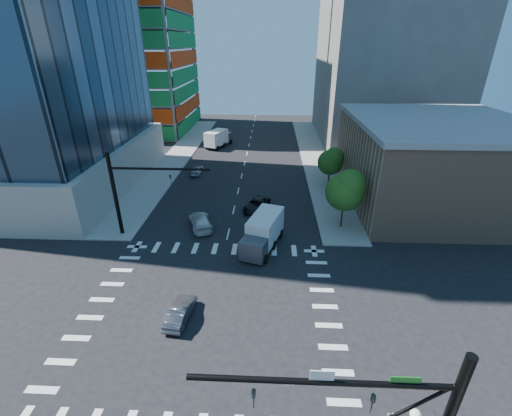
{
  "coord_description": "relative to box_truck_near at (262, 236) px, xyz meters",
  "views": [
    {
      "loc": [
        4.47,
        -20.11,
        18.81
      ],
      "look_at": [
        3.22,
        8.0,
        5.16
      ],
      "focal_mm": 24.0,
      "sensor_mm": 36.0,
      "label": 1
    }
  ],
  "objects": [
    {
      "name": "sidewalk_ne",
      "position": [
        8.74,
        30.66,
        -1.37
      ],
      "size": [
        5.0,
        60.0,
        0.15
      ],
      "primitive_type": "cube",
      "color": "gray",
      "rests_on": "ground"
    },
    {
      "name": "car_sb_cross",
      "position": [
        -5.83,
        -10.11,
        -0.8
      ],
      "size": [
        1.8,
        4.09,
        1.3
      ],
      "primitive_type": "imported",
      "rotation": [
        0.0,
        0.0,
        3.03
      ],
      "color": "#4F4E53",
      "rests_on": "ground"
    },
    {
      "name": "box_truck_near",
      "position": [
        0.0,
        0.0,
        0.0
      ],
      "size": [
        4.44,
        6.76,
        3.28
      ],
      "rotation": [
        0.0,
        0.0,
        -0.31
      ],
      "color": "black",
      "rests_on": "ground"
    },
    {
      "name": "road_markings",
      "position": [
        -3.76,
        -9.34,
        -1.44
      ],
      "size": [
        20.0,
        20.0,
        0.01
      ],
      "primitive_type": "cube",
      "color": "silver",
      "rests_on": "ground"
    },
    {
      "name": "construction_building",
      "position": [
        -31.17,
        52.58,
        23.16
      ],
      "size": [
        25.16,
        34.5,
        70.6
      ],
      "color": "gray",
      "rests_on": "ground"
    },
    {
      "name": "car_sb_near",
      "position": [
        -7.03,
        4.07,
        -0.7
      ],
      "size": [
        3.73,
        5.55,
        1.49
      ],
      "primitive_type": "imported",
      "rotation": [
        0.0,
        0.0,
        3.49
      ],
      "color": "silver",
      "rests_on": "ground"
    },
    {
      "name": "box_truck_far",
      "position": [
        -9.59,
        37.26,
        0.02
      ],
      "size": [
        4.97,
        6.9,
        3.33
      ],
      "rotation": [
        0.0,
        0.0,
        2.74
      ],
      "color": "black",
      "rests_on": "ground"
    },
    {
      "name": "signal_mast_nw",
      "position": [
        -13.76,
        2.16,
        4.04
      ],
      "size": [
        10.2,
        0.4,
        9.0
      ],
      "color": "black",
      "rests_on": "sidewalk_nw"
    },
    {
      "name": "bg_building_ne",
      "position": [
        23.24,
        45.66,
        12.55
      ],
      "size": [
        24.0,
        30.0,
        28.0
      ],
      "primitive_type": "cube",
      "color": "#68615D",
      "rests_on": "ground"
    },
    {
      "name": "tree_north",
      "position": [
        9.17,
        16.56,
        2.54
      ],
      "size": [
        3.54,
        3.52,
        5.78
      ],
      "color": "#382316",
      "rests_on": "sidewalk_ne"
    },
    {
      "name": "sidewalk_nw",
      "position": [
        -16.26,
        30.66,
        -1.37
      ],
      "size": [
        5.0,
        60.0,
        0.15
      ],
      "primitive_type": "cube",
      "color": "gray",
      "rests_on": "ground"
    },
    {
      "name": "car_sb_mid",
      "position": [
        -10.85,
        21.27,
        -0.79
      ],
      "size": [
        1.6,
        3.88,
        1.32
      ],
      "primitive_type": "imported",
      "rotation": [
        0.0,
        0.0,
        3.13
      ],
      "color": "#B2B6BA",
      "rests_on": "ground"
    },
    {
      "name": "car_nb_far",
      "position": [
        -0.91,
        8.85,
        -0.78
      ],
      "size": [
        3.69,
        5.26,
        1.33
      ],
      "primitive_type": "imported",
      "rotation": [
        0.0,
        0.0,
        -0.34
      ],
      "color": "black",
      "rests_on": "ground"
    },
    {
      "name": "commercial_building",
      "position": [
        21.24,
        12.66,
        3.86
      ],
      "size": [
        20.5,
        22.5,
        10.6
      ],
      "color": "tan",
      "rests_on": "ground"
    },
    {
      "name": "tree_south",
      "position": [
        8.87,
        4.56,
        3.24
      ],
      "size": [
        4.16,
        4.16,
        6.82
      ],
      "color": "#382316",
      "rests_on": "sidewalk_ne"
    },
    {
      "name": "ground",
      "position": [
        -3.76,
        -9.34,
        -1.45
      ],
      "size": [
        160.0,
        160.0,
        0.0
      ],
      "primitive_type": "plane",
      "color": "black",
      "rests_on": "ground"
    }
  ]
}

